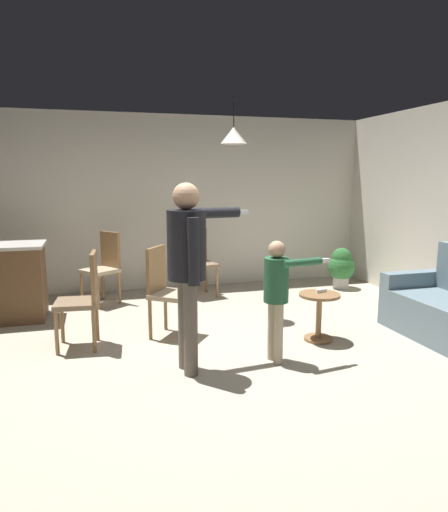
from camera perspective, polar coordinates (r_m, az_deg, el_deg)
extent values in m
plane|color=#B2A893|center=(4.61, 0.80, -12.67)|extent=(7.68, 7.68, 0.00)
cube|color=silver|center=(7.39, -6.26, 6.53)|extent=(6.40, 0.10, 2.70)
cube|color=slate|center=(6.09, 22.27, -4.68)|extent=(0.85, 0.19, 0.63)
cylinder|color=olive|center=(6.36, 24.48, -6.90)|extent=(0.05, 0.05, 0.06)
cylinder|color=olive|center=(5.97, 19.69, -7.66)|extent=(0.05, 0.05, 0.06)
cylinder|color=olive|center=(5.08, 11.68, -4.72)|extent=(0.44, 0.44, 0.03)
cylinder|color=olive|center=(5.15, 11.58, -7.52)|extent=(0.06, 0.06, 0.49)
cylinder|color=olive|center=(5.22, 11.50, -9.94)|extent=(0.31, 0.31, 0.03)
cylinder|color=#60564C|center=(4.31, -4.84, -8.19)|extent=(0.13, 0.13, 0.86)
cylinder|color=#60564C|center=(4.15, -4.13, -8.92)|extent=(0.13, 0.13, 0.86)
cylinder|color=black|center=(4.06, -4.63, 1.38)|extent=(0.34, 0.34, 0.61)
sphere|color=tan|center=(4.02, -4.71, 7.35)|extent=(0.23, 0.23, 0.23)
cylinder|color=black|center=(4.30, -1.75, 5.33)|extent=(0.58, 0.16, 0.10)
cube|color=white|center=(4.42, 2.16, 5.44)|extent=(0.13, 0.05, 0.04)
cylinder|color=black|center=(3.88, -3.79, 0.54)|extent=(0.10, 0.10, 0.58)
cylinder|color=tan|center=(4.55, 5.93, -9.03)|extent=(0.09, 0.09, 0.59)
cylinder|color=tan|center=(4.45, 6.73, -9.48)|extent=(0.09, 0.09, 0.59)
cylinder|color=#265938|center=(4.36, 6.45, -2.95)|extent=(0.23, 0.23, 0.42)
sphere|color=tan|center=(4.31, 6.52, 0.82)|extent=(0.16, 0.16, 0.16)
cylinder|color=#265938|center=(4.48, 5.57, -2.87)|extent=(0.07, 0.07, 0.40)
cylinder|color=#265938|center=(4.32, 9.67, -0.77)|extent=(0.40, 0.12, 0.07)
cube|color=white|center=(4.44, 12.12, -0.55)|extent=(0.13, 0.05, 0.04)
cylinder|color=olive|center=(7.11, -2.19, -2.70)|extent=(0.04, 0.04, 0.45)
cylinder|color=olive|center=(6.97, -4.86, -2.99)|extent=(0.04, 0.04, 0.45)
cylinder|color=olive|center=(6.80, -0.87, -3.28)|extent=(0.04, 0.04, 0.45)
cylinder|color=olive|center=(6.65, -3.64, -3.60)|extent=(0.04, 0.04, 0.45)
cube|color=#7F664C|center=(6.83, -2.91, -1.09)|extent=(0.50, 0.50, 0.05)
cube|color=olive|center=(6.95, -3.59, 1.40)|extent=(0.38, 0.12, 0.50)
cylinder|color=olive|center=(5.43, -7.21, -6.71)|extent=(0.04, 0.04, 0.45)
cylinder|color=olive|center=(5.13, -9.07, -7.75)|extent=(0.04, 0.04, 0.45)
cylinder|color=olive|center=(5.28, -3.71, -7.13)|extent=(0.04, 0.04, 0.45)
cylinder|color=olive|center=(4.97, -5.41, -8.25)|extent=(0.04, 0.04, 0.45)
cube|color=tan|center=(5.13, -6.40, -4.78)|extent=(0.59, 0.59, 0.05)
cube|color=olive|center=(5.16, -8.35, -1.61)|extent=(0.25, 0.33, 0.50)
cylinder|color=olive|center=(4.89, -15.70, -8.89)|extent=(0.04, 0.04, 0.45)
cylinder|color=olive|center=(5.23, -15.37, -7.64)|extent=(0.04, 0.04, 0.45)
cylinder|color=olive|center=(4.93, -19.92, -8.94)|extent=(0.04, 0.04, 0.45)
cylinder|color=olive|center=(5.27, -19.30, -7.70)|extent=(0.04, 0.04, 0.45)
cube|color=#7F664C|center=(5.01, -17.72, -5.55)|extent=(0.46, 0.46, 0.05)
cube|color=olive|center=(4.92, -15.69, -2.42)|extent=(0.07, 0.38, 0.50)
cylinder|color=olive|center=(6.64, -12.76, -3.84)|extent=(0.04, 0.04, 0.45)
cylinder|color=olive|center=(6.92, -14.65, -3.37)|extent=(0.04, 0.04, 0.45)
cylinder|color=olive|center=(6.43, -15.24, -4.39)|extent=(0.04, 0.04, 0.45)
cylinder|color=olive|center=(6.71, -17.09, -3.89)|extent=(0.04, 0.04, 0.45)
cube|color=tan|center=(6.62, -15.03, -1.76)|extent=(0.59, 0.59, 0.05)
cube|color=olive|center=(6.68, -13.84, 0.80)|extent=(0.26, 0.33, 0.50)
cylinder|color=#B7B2AD|center=(7.62, 14.16, -3.13)|extent=(0.25, 0.25, 0.19)
sphere|color=#2D6B33|center=(7.57, 14.24, -1.33)|extent=(0.42, 0.42, 0.42)
sphere|color=#2D6B33|center=(7.55, 14.29, -0.22)|extent=(0.32, 0.32, 0.32)
cube|color=white|center=(5.13, 11.85, -4.22)|extent=(0.13, 0.06, 0.04)
cone|color=silver|center=(5.78, 1.20, 14.64)|extent=(0.32, 0.32, 0.20)
cylinder|color=black|center=(5.81, 1.21, 17.29)|extent=(0.01, 0.01, 0.36)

